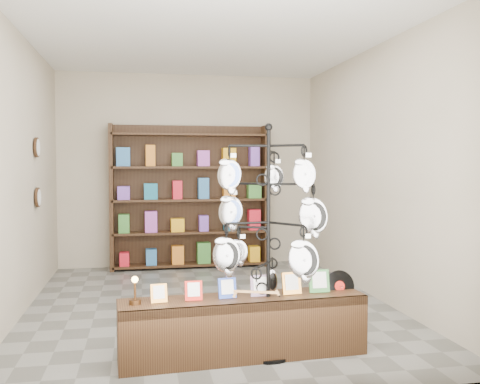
{
  "coord_description": "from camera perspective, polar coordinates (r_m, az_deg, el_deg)",
  "views": [
    {
      "loc": [
        -0.77,
        -5.94,
        1.6
      ],
      "look_at": [
        0.16,
        -1.0,
        1.34
      ],
      "focal_mm": 40.0,
      "sensor_mm": 36.0,
      "label": 1
    }
  ],
  "objects": [
    {
      "name": "ground",
      "position": [
        6.2,
        -3.28,
        -11.96
      ],
      "size": [
        5.0,
        5.0,
        0.0
      ],
      "primitive_type": "plane",
      "color": "slate",
      "rests_on": "ground"
    },
    {
      "name": "room_envelope",
      "position": [
        6.0,
        -3.33,
        5.38
      ],
      "size": [
        5.0,
        5.0,
        5.0
      ],
      "color": "#BCAD97",
      "rests_on": "ground"
    },
    {
      "name": "display_tree",
      "position": [
        4.41,
        3.05,
        -3.31
      ],
      "size": [
        1.07,
        1.07,
        1.93
      ],
      "rotation": [
        0.0,
        0.0,
        -0.42
      ],
      "color": "black",
      "rests_on": "ground"
    },
    {
      "name": "front_shelf",
      "position": [
        4.56,
        0.4,
        -14.17
      ],
      "size": [
        2.07,
        0.55,
        0.72
      ],
      "rotation": [
        0.0,
        0.0,
        0.06
      ],
      "color": "black",
      "rests_on": "ground"
    },
    {
      "name": "back_shelving",
      "position": [
        8.29,
        -5.35,
        -0.96
      ],
      "size": [
        2.42,
        0.36,
        2.2
      ],
      "color": "black",
      "rests_on": "ground"
    },
    {
      "name": "wall_clocks",
      "position": [
        6.85,
        -20.81,
        1.96
      ],
      "size": [
        0.03,
        0.24,
        0.84
      ],
      "color": "black",
      "rests_on": "ground"
    }
  ]
}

